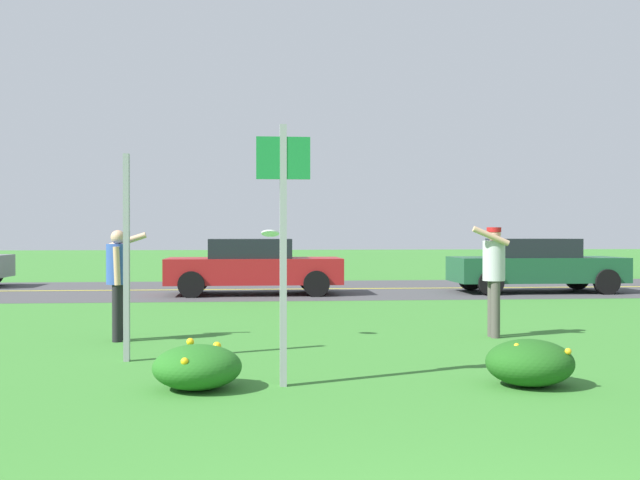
# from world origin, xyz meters

# --- Properties ---
(ground_plane) EXTENTS (120.00, 120.00, 0.00)m
(ground_plane) POSITION_xyz_m (0.00, 9.35, 0.00)
(ground_plane) COLOR #387A2D
(highway_strip) EXTENTS (120.00, 7.46, 0.01)m
(highway_strip) POSITION_xyz_m (0.00, 18.70, 0.00)
(highway_strip) COLOR #424244
(highway_strip) RESTS_ON ground
(highway_center_stripe) EXTENTS (120.00, 0.16, 0.00)m
(highway_center_stripe) POSITION_xyz_m (0.00, 18.70, 0.01)
(highway_center_stripe) COLOR yellow
(highway_center_stripe) RESTS_ON ground
(daylily_clump_mid_left) EXTENTS (0.91, 0.89, 0.50)m
(daylily_clump_mid_left) POSITION_xyz_m (-1.63, 5.15, 0.23)
(daylily_clump_mid_left) COLOR #23661E
(daylily_clump_mid_left) RESTS_ON ground
(daylily_clump_near_camera) EXTENTS (0.92, 0.86, 0.49)m
(daylily_clump_near_camera) POSITION_xyz_m (1.81, 5.00, 0.24)
(daylily_clump_near_camera) COLOR #1E5619
(daylily_clump_near_camera) RESTS_ON ground
(sign_post_near_path) EXTENTS (0.07, 0.10, 2.58)m
(sign_post_near_path) POSITION_xyz_m (-2.63, 6.94, 1.29)
(sign_post_near_path) COLOR #93969B
(sign_post_near_path) RESTS_ON ground
(sign_post_by_roadside) EXTENTS (0.56, 0.10, 2.73)m
(sign_post_by_roadside) POSITION_xyz_m (-0.75, 5.23, 1.65)
(sign_post_by_roadside) COLOR #93969B
(sign_post_by_roadside) RESTS_ON ground
(person_thrower_blue_shirt) EXTENTS (0.56, 0.49, 1.64)m
(person_thrower_blue_shirt) POSITION_xyz_m (-3.04, 8.72, 0.98)
(person_thrower_blue_shirt) COLOR #2D4C9E
(person_thrower_blue_shirt) RESTS_ON ground
(person_catcher_red_cap_gray_shirt) EXTENTS (0.57, 0.49, 1.70)m
(person_catcher_red_cap_gray_shirt) POSITION_xyz_m (2.62, 8.62, 1.03)
(person_catcher_red_cap_gray_shirt) COLOR #B2B2B7
(person_catcher_red_cap_gray_shirt) RESTS_ON ground
(frisbee_white) EXTENTS (0.27, 0.26, 0.12)m
(frisbee_white) POSITION_xyz_m (-0.80, 8.62, 1.59)
(frisbee_white) COLOR white
(car_red_center_left) EXTENTS (4.50, 2.00, 1.45)m
(car_red_center_left) POSITION_xyz_m (-1.03, 17.02, 0.74)
(car_red_center_left) COLOR maroon
(car_red_center_left) RESTS_ON ground
(car_dark_green_center_right) EXTENTS (4.50, 2.00, 1.45)m
(car_dark_green_center_right) POSITION_xyz_m (6.55, 17.02, 0.74)
(car_dark_green_center_right) COLOR #194C2D
(car_dark_green_center_right) RESTS_ON ground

